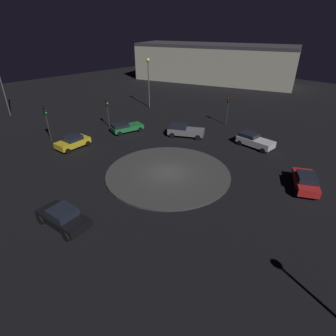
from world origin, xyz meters
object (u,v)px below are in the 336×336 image
Objects in this scene: car_green at (126,127)px; traffic_light_north_near at (46,117)px; car_yellow at (73,142)px; traffic_light_east at (228,105)px; traffic_light_north at (107,108)px; store_building at (214,63)px; car_black at (63,217)px; streetlamp_north at (0,77)px; car_silver at (254,141)px; car_red at (306,181)px; car_grey at (185,130)px; streetlamp_northeast at (148,74)px.

car_green is 1.03× the size of traffic_light_north_near.
car_green is at bearing -8.75° from car_yellow.
traffic_light_east is 1.08× the size of traffic_light_north.
car_green is 39.72m from store_building.
traffic_light_north is (14.44, 15.38, 2.04)m from car_black.
store_building is at bearing -154.56° from traffic_light_east.
traffic_light_north is 0.40× the size of streetlamp_north.
car_green is 1.04× the size of car_silver.
car_red is 25.11m from car_yellow.
car_yellow is at bearing -132.02° from car_silver.
store_building is at bearing 90.04° from car_grey.
car_silver is 1.03× the size of traffic_light_east.
car_green is at bearing 49.16° from traffic_light_north_near.
traffic_light_east reaches higher than car_black.
car_silver is 19.93m from traffic_light_north.
car_yellow is (-15.44, 15.00, 0.00)m from car_silver.
streetlamp_northeast is at bearing 125.25° from car_grey.
car_black is 0.56× the size of streetlamp_northeast.
car_silver is at bearing 38.07° from traffic_light_north.
traffic_light_north is at bearing 84.57° from store_building.
traffic_light_east is 0.43× the size of streetlamp_north.
car_green is 7.59m from car_yellow.
traffic_light_east is 0.11× the size of store_building.
car_silver is at bearing 25.69° from traffic_light_north_near.
store_building is (34.67, 35.92, 3.52)m from car_red.
car_black is 20.06m from car_grey.
store_building reaches higher than streetlamp_northeast.
streetlamp_north is at bearing -20.64° from car_black.
car_silver is at bearing 113.32° from store_building.
traffic_light_north reaches higher than car_yellow.
traffic_light_north_near is at bearing -171.95° from streetlamp_northeast.
traffic_light_east is at bearing -90.36° from car_black.
traffic_light_east reaches higher than car_green.
traffic_light_east is (4.17, 6.79, 2.20)m from car_silver.
car_grey is (19.31, 5.43, 0.08)m from car_black.
car_yellow is 1.04× the size of traffic_light_north.
car_grey is at bearing -63.22° from streetlamp_north.
car_grey reaches higher than car_red.
traffic_light_north is (-4.87, 9.95, 1.95)m from car_grey.
streetlamp_north is at bearing -67.23° from traffic_light_east.
streetlamp_north reaches higher than store_building.
traffic_light_north_near is at bearing -44.94° from traffic_light_east.
streetlamp_north is at bearing 127.33° from car_green.
car_green is at bearing -146.78° from streetlamp_northeast.
streetlamp_northeast reaches higher than traffic_light_north_near.
car_silver is at bearing 43.87° from traffic_light_east.
traffic_light_north is 17.99m from streetlamp_north.
traffic_light_north is at bearing 68.72° from traffic_light_north_near.
streetlamp_north is at bearing -104.62° from car_red.
streetlamp_northeast reaches higher than car_grey.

